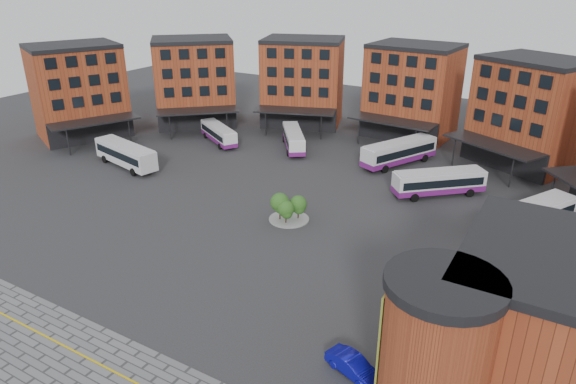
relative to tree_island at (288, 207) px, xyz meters
The scene contains 12 objects.
ground 11.96m from the tree_island, 99.90° to the right, with size 160.00×160.00×0.00m, color #28282B.
yellow_line 25.72m from the tree_island, 90.08° to the right, with size 26.00×0.15×0.02m, color gold.
main_building 28.00m from the tree_island, 104.36° to the left, with size 94.14×42.48×14.60m.
east_building 30.67m from the tree_island, 28.90° to the right, with size 17.40×15.40×10.60m.
tree_island is the anchor object (origin of this frame).
bus_a 27.83m from the tree_island, behind, with size 11.85×5.07×3.27m.
bus_b 29.40m from the tree_island, 141.98° to the left, with size 9.63×7.05×2.78m.
bus_c 24.39m from the tree_island, 118.33° to the left, with size 8.04×9.80×2.92m.
bus_d 23.37m from the tree_island, 78.86° to the left, with size 7.72×11.99×3.38m.
bus_e 19.44m from the tree_island, 51.21° to the left, with size 10.02×9.31×3.14m.
bus_f 25.05m from the tree_island, 23.93° to the left, with size 8.02×11.66×3.32m.
blue_car 23.41m from the tree_island, 48.74° to the right, with size 1.44×4.12×1.36m, color #0B0C98.
Camera 1 is at (27.27, -31.38, 25.23)m, focal length 32.00 mm.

